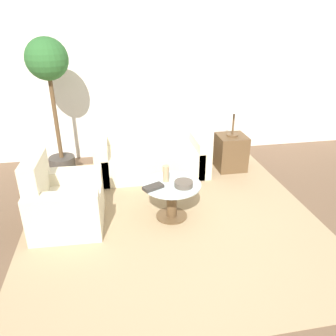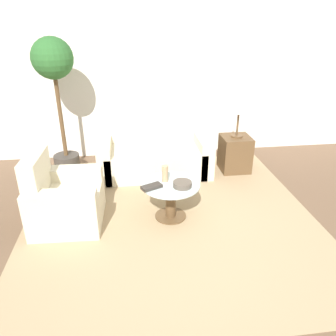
{
  "view_description": "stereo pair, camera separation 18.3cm",
  "coord_description": "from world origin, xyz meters",
  "px_view_note": "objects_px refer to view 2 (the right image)",
  "views": [
    {
      "loc": [
        -0.74,
        -2.53,
        2.27
      ],
      "look_at": [
        -0.08,
        1.08,
        0.55
      ],
      "focal_mm": 35.0,
      "sensor_mm": 36.0,
      "label": 1
    },
    {
      "loc": [
        -0.56,
        -2.56,
        2.27
      ],
      "look_at": [
        -0.08,
        1.08,
        0.55
      ],
      "focal_mm": 35.0,
      "sensor_mm": 36.0,
      "label": 2
    }
  ],
  "objects_px": {
    "armchair": "(62,201)",
    "coffee_table": "(171,196)",
    "bowl": "(182,184)",
    "vase": "(165,174)",
    "sofa_main": "(154,154)",
    "table_lamp": "(240,104)",
    "potted_plant": "(56,81)",
    "book_stack": "(152,187)"
  },
  "relations": [
    {
      "from": "vase",
      "to": "bowl",
      "type": "distance_m",
      "value": 0.26
    },
    {
      "from": "armchair",
      "to": "potted_plant",
      "type": "bearing_deg",
      "value": 8.76
    },
    {
      "from": "coffee_table",
      "to": "book_stack",
      "type": "xyz_separation_m",
      "value": [
        -0.23,
        -0.08,
        0.18
      ]
    },
    {
      "from": "bowl",
      "to": "vase",
      "type": "bearing_deg",
      "value": 137.71
    },
    {
      "from": "potted_plant",
      "to": "vase",
      "type": "height_order",
      "value": "potted_plant"
    },
    {
      "from": "table_lamp",
      "to": "book_stack",
      "type": "distance_m",
      "value": 2.02
    },
    {
      "from": "potted_plant",
      "to": "sofa_main",
      "type": "bearing_deg",
      "value": -4.12
    },
    {
      "from": "sofa_main",
      "to": "table_lamp",
      "type": "xyz_separation_m",
      "value": [
        1.27,
        -0.15,
        0.78
      ]
    },
    {
      "from": "sofa_main",
      "to": "bowl",
      "type": "relative_size",
      "value": 7.82
    },
    {
      "from": "coffee_table",
      "to": "armchair",
      "type": "bearing_deg",
      "value": 177.6
    },
    {
      "from": "vase",
      "to": "book_stack",
      "type": "height_order",
      "value": "vase"
    },
    {
      "from": "coffee_table",
      "to": "book_stack",
      "type": "distance_m",
      "value": 0.31
    },
    {
      "from": "vase",
      "to": "book_stack",
      "type": "distance_m",
      "value": 0.25
    },
    {
      "from": "sofa_main",
      "to": "vase",
      "type": "relative_size",
      "value": 8.52
    },
    {
      "from": "sofa_main",
      "to": "potted_plant",
      "type": "height_order",
      "value": "potted_plant"
    },
    {
      "from": "armchair",
      "to": "table_lamp",
      "type": "distance_m",
      "value": 2.85
    },
    {
      "from": "vase",
      "to": "bowl",
      "type": "height_order",
      "value": "vase"
    },
    {
      "from": "table_lamp",
      "to": "bowl",
      "type": "height_order",
      "value": "table_lamp"
    },
    {
      "from": "armchair",
      "to": "table_lamp",
      "type": "relative_size",
      "value": 1.34
    },
    {
      "from": "coffee_table",
      "to": "vase",
      "type": "xyz_separation_m",
      "value": [
        -0.06,
        0.08,
        0.26
      ]
    },
    {
      "from": "table_lamp",
      "to": "potted_plant",
      "type": "distance_m",
      "value": 2.67
    },
    {
      "from": "vase",
      "to": "coffee_table",
      "type": "bearing_deg",
      "value": -54.06
    },
    {
      "from": "armchair",
      "to": "bowl",
      "type": "xyz_separation_m",
      "value": [
        1.41,
        -0.14,
        0.2
      ]
    },
    {
      "from": "potted_plant",
      "to": "bowl",
      "type": "relative_size",
      "value": 9.25
    },
    {
      "from": "book_stack",
      "to": "coffee_table",
      "type": "bearing_deg",
      "value": -6.64
    },
    {
      "from": "coffee_table",
      "to": "potted_plant",
      "type": "height_order",
      "value": "potted_plant"
    },
    {
      "from": "potted_plant",
      "to": "bowl",
      "type": "distance_m",
      "value": 2.39
    },
    {
      "from": "sofa_main",
      "to": "bowl",
      "type": "bearing_deg",
      "value": -82.05
    },
    {
      "from": "potted_plant",
      "to": "vase",
      "type": "bearing_deg",
      "value": -45.05
    },
    {
      "from": "bowl",
      "to": "armchair",
      "type": "bearing_deg",
      "value": 174.32
    },
    {
      "from": "coffee_table",
      "to": "vase",
      "type": "bearing_deg",
      "value": 125.94
    },
    {
      "from": "bowl",
      "to": "book_stack",
      "type": "relative_size",
      "value": 0.83
    },
    {
      "from": "bowl",
      "to": "book_stack",
      "type": "distance_m",
      "value": 0.36
    },
    {
      "from": "armchair",
      "to": "book_stack",
      "type": "height_order",
      "value": "armchair"
    },
    {
      "from": "coffee_table",
      "to": "book_stack",
      "type": "relative_size",
      "value": 2.65
    },
    {
      "from": "potted_plant",
      "to": "book_stack",
      "type": "bearing_deg",
      "value": -51.98
    },
    {
      "from": "table_lamp",
      "to": "potted_plant",
      "type": "height_order",
      "value": "potted_plant"
    },
    {
      "from": "armchair",
      "to": "coffee_table",
      "type": "relative_size",
      "value": 1.26
    },
    {
      "from": "sofa_main",
      "to": "table_lamp",
      "type": "distance_m",
      "value": 1.5
    },
    {
      "from": "sofa_main",
      "to": "potted_plant",
      "type": "distance_m",
      "value": 1.78
    },
    {
      "from": "coffee_table",
      "to": "vase",
      "type": "height_order",
      "value": "vase"
    },
    {
      "from": "armchair",
      "to": "book_stack",
      "type": "relative_size",
      "value": 3.35
    }
  ]
}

